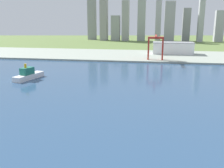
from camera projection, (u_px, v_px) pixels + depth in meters
name	position (u px, v px, depth m)	size (l,w,h in m)	color
ground_plane	(143.00, 82.00, 266.28)	(2400.00, 2400.00, 0.00)	olive
water_bay	(139.00, 100.00, 208.91)	(840.00, 360.00, 0.15)	#2D4C70
industrial_pier	(148.00, 56.00, 447.58)	(840.00, 140.00, 2.50)	#9BA495
ferry_boat	(28.00, 75.00, 278.01)	(19.84, 39.87, 17.27)	white
port_crane_red	(156.00, 42.00, 388.95)	(23.68, 45.90, 37.02)	#B72D23
warehouse_main	(173.00, 48.00, 459.36)	(70.75, 30.91, 20.56)	white
distant_skyline	(146.00, 20.00, 744.67)	(390.81, 65.76, 158.36)	gray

